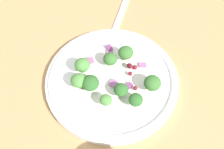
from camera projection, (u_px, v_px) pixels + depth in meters
ground_plane at (121, 82)px, 51.94cm from camera, size 180.00×180.00×2.00cm
plate at (112, 80)px, 50.02cm from camera, size 23.35×23.35×1.70cm
dressing_pool at (112, 79)px, 49.65cm from camera, size 13.54×13.54×0.20cm
broccoli_floret_0 at (121, 90)px, 46.45cm from camera, size 2.41×2.41×2.44cm
broccoli_floret_1 at (90, 83)px, 47.15cm from camera, size 2.91×2.91×2.94cm
broccoli_floret_2 at (106, 100)px, 45.32cm from camera, size 1.99×1.99×2.02cm
broccoli_floret_3 at (82, 65)px, 48.77cm from camera, size 2.70×2.70×2.74cm
broccoli_floret_4 at (126, 53)px, 49.87cm from camera, size 2.68×2.68×2.71cm
broccoli_floret_5 at (152, 83)px, 46.85cm from camera, size 2.85×2.85×2.89cm
broccoli_floret_6 at (79, 81)px, 47.42cm from camera, size 2.66×2.66×2.70cm
broccoli_floret_7 at (110, 59)px, 49.76cm from camera, size 2.49×2.49×2.52cm
broccoli_floret_8 at (136, 100)px, 45.35cm from camera, size 2.34×2.34×2.37cm
cranberry_0 at (135, 67)px, 50.45cm from camera, size 0.82×0.82×0.82cm
cranberry_1 at (130, 72)px, 49.49cm from camera, size 0.73×0.73×0.73cm
cranberry_2 at (129, 66)px, 49.99cm from camera, size 0.96×0.96×0.96cm
cranberry_3 at (137, 103)px, 46.67cm from camera, size 0.75×0.75×0.75cm
cranberry_4 at (86, 86)px, 48.37cm from camera, size 0.84×0.84×0.84cm
cranberry_5 at (135, 88)px, 47.70cm from camera, size 0.74×0.74×0.74cm
onion_bit_0 at (91, 60)px, 51.01cm from camera, size 1.24×1.28×0.58cm
onion_bit_1 at (143, 65)px, 50.83cm from camera, size 1.38×0.88×0.42cm
onion_bit_2 at (129, 85)px, 48.45cm from camera, size 1.37×1.40×0.48cm
onion_bit_3 at (114, 83)px, 48.56cm from camera, size 1.82×1.81×0.44cm
onion_bit_4 at (110, 53)px, 52.45cm from camera, size 1.40×1.41×0.57cm
onion_bit_5 at (109, 48)px, 52.81cm from camera, size 1.38×1.62×0.34cm
fork at (118, 19)px, 58.97cm from camera, size 6.27×18.48×0.50cm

